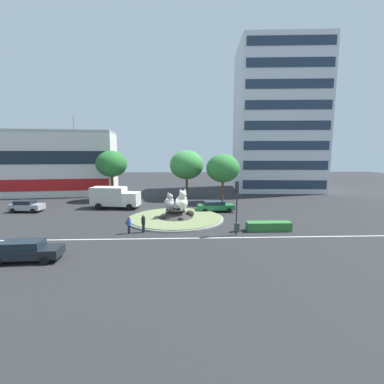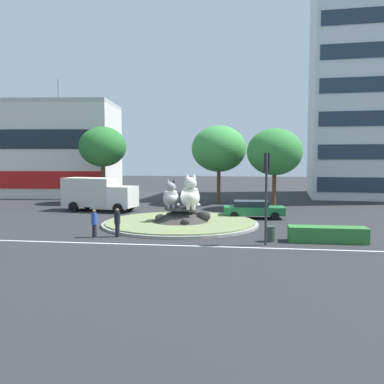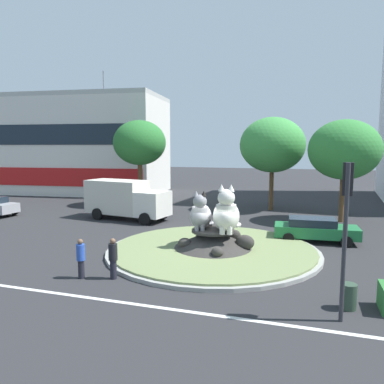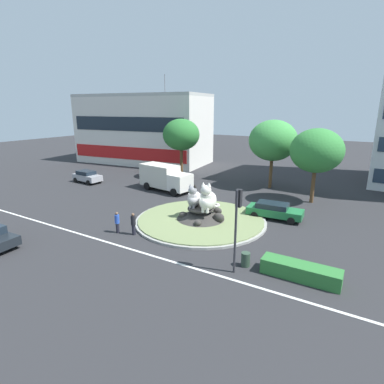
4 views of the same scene
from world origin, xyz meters
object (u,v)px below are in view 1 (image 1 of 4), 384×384
object	(u,v)px
shophouse_block	(53,163)
pedestrian_black_shirt	(143,223)
traffic_light_mast	(237,198)
delivery_box_truck	(114,197)
cat_statue_white	(182,202)
hatchback_near_shophouse	(215,206)
sedan_on_far_lane	(26,206)
litter_bin	(237,227)
third_tree_left	(187,165)
broadleaf_tree_behind_island	(223,168)
cat_statue_grey	(169,203)
second_tree_near_tower	(111,164)
parked_car_right	(26,250)
pedestrian_blue_shirt	(129,224)
office_tower	(278,120)

from	to	relation	value
shophouse_block	pedestrian_black_shirt	bearing A→B (deg)	-58.56
traffic_light_mast	delivery_box_truck	bearing A→B (deg)	55.54
cat_statue_white	hatchback_near_shophouse	xyz separation A→B (m)	(4.48, 4.21, -1.39)
cat_statue_white	delivery_box_truck	world-z (taller)	cat_statue_white
cat_statue_white	pedestrian_black_shirt	world-z (taller)	cat_statue_white
sedan_on_far_lane	litter_bin	distance (m)	28.07
shophouse_block	third_tree_left	distance (m)	26.12
cat_statue_white	broadleaf_tree_behind_island	distance (m)	13.14
cat_statue_grey	delivery_box_truck	bearing A→B (deg)	-141.26
third_tree_left	shophouse_block	bearing A→B (deg)	165.07
second_tree_near_tower	litter_bin	xyz separation A→B (m)	(16.87, -18.88, -5.54)
cat_statue_grey	third_tree_left	xyz separation A→B (m)	(2.35, 14.48, 3.77)
hatchback_near_shophouse	parked_car_right	size ratio (longest dim) A/B	1.00
sedan_on_far_lane	cat_statue_grey	bearing A→B (deg)	-9.82
traffic_light_mast	sedan_on_far_lane	bearing A→B (deg)	73.95
cat_statue_grey	cat_statue_white	size ratio (longest dim) A/B	0.84
traffic_light_mast	pedestrian_black_shirt	xyz separation A→B (m)	(-8.99, 1.14, -2.64)
second_tree_near_tower	pedestrian_blue_shirt	world-z (taller)	second_tree_near_tower
cat_statue_white	traffic_light_mast	world-z (taller)	traffic_light_mast
cat_statue_grey	hatchback_near_shophouse	size ratio (longest dim) A/B	0.47
traffic_light_mast	delivery_box_truck	distance (m)	19.87
cat_statue_grey	pedestrian_black_shirt	bearing A→B (deg)	-35.24
litter_bin	parked_car_right	bearing A→B (deg)	-158.27
broadleaf_tree_behind_island	hatchback_near_shophouse	bearing A→B (deg)	-106.21
shophouse_block	third_tree_left	xyz separation A→B (m)	(25.24, -6.73, -0.10)
hatchback_near_shophouse	pedestrian_black_shirt	bearing A→B (deg)	-135.60
broadleaf_tree_behind_island	pedestrian_blue_shirt	bearing A→B (deg)	-125.41
cat_statue_grey	parked_car_right	size ratio (longest dim) A/B	0.47
pedestrian_black_shirt	parked_car_right	size ratio (longest dim) A/B	0.36
cat_statue_grey	hatchback_near_shophouse	bearing A→B (deg)	112.34
shophouse_block	second_tree_near_tower	distance (m)	15.11
broadleaf_tree_behind_island	sedan_on_far_lane	xyz separation A→B (m)	(-27.10, -5.89, -4.58)
sedan_on_far_lane	traffic_light_mast	bearing A→B (deg)	-19.22
parked_car_right	cat_statue_grey	bearing A→B (deg)	47.50
litter_bin	sedan_on_far_lane	bearing A→B (deg)	158.52
pedestrian_blue_shirt	delivery_box_truck	size ratio (longest dim) A/B	0.25
parked_car_right	traffic_light_mast	bearing A→B (deg)	15.81
office_tower	broadleaf_tree_behind_island	size ratio (longest dim) A/B	3.84
third_tree_left	second_tree_near_tower	bearing A→B (deg)	-175.10
cat_statue_grey	third_tree_left	distance (m)	15.15
pedestrian_blue_shirt	litter_bin	world-z (taller)	pedestrian_blue_shirt
traffic_light_mast	broadleaf_tree_behind_island	size ratio (longest dim) A/B	0.67
broadleaf_tree_behind_island	litter_bin	distance (m)	16.93
office_tower	sedan_on_far_lane	size ratio (longest dim) A/B	6.97
third_tree_left	cat_statue_white	bearing A→B (deg)	-93.42
third_tree_left	pedestrian_black_shirt	xyz separation A→B (m)	(-4.70, -19.75, -4.85)
delivery_box_truck	pedestrian_black_shirt	bearing A→B (deg)	-55.19
second_tree_near_tower	hatchback_near_shophouse	xyz separation A→B (m)	(15.88, -9.49, -5.23)
pedestrian_black_shirt	hatchback_near_shophouse	bearing A→B (deg)	-50.26
shophouse_block	litter_bin	xyz separation A→B (m)	(29.82, -26.66, -5.43)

